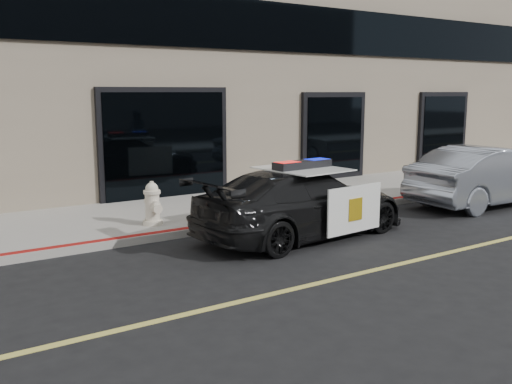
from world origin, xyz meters
TOP-DOWN VIEW (x-y plane):
  - ground at (0.00, 0.00)m, footprint 120.00×120.00m
  - sidewalk_n at (0.00, 5.25)m, footprint 60.00×3.50m
  - police_car at (-0.28, 2.31)m, footprint 2.71×4.88m
  - silver_sedan at (5.44, 2.23)m, footprint 1.82×4.53m
  - fire_hydrant at (-2.54, 4.23)m, footprint 0.39×0.55m

SIDE VIEW (x-z plane):
  - ground at x=0.00m, z-range 0.00..0.00m
  - sidewalk_n at x=0.00m, z-range 0.00..0.15m
  - fire_hydrant at x=-2.54m, z-range 0.12..0.99m
  - police_car at x=-0.28m, z-range -0.08..1.41m
  - silver_sedan at x=5.44m, z-range 0.00..1.46m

